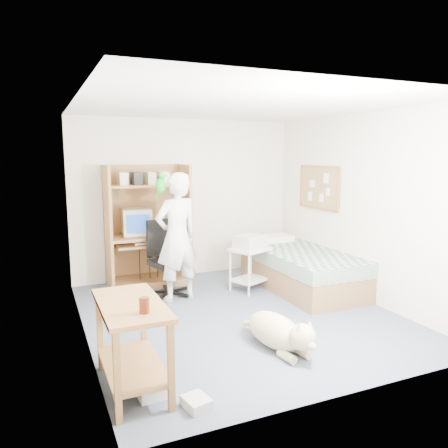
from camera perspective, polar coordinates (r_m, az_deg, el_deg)
name	(u,v)px	position (r m, az deg, el deg)	size (l,w,h in m)	color
floor	(239,314)	(5.49, 1.94, -11.70)	(4.00, 4.00, 0.00)	#4E586A
wall_back	(186,199)	(7.03, -5.02, 3.33)	(3.60, 0.02, 2.50)	white
wall_right	(360,207)	(6.17, 17.30, 2.16)	(0.02, 4.00, 2.50)	white
wall_left	(81,223)	(4.71, -18.20, 0.10)	(0.02, 4.00, 2.50)	white
ceiling	(240,106)	(5.17, 2.09, 15.21)	(3.60, 4.00, 0.02)	white
computer_hutch	(147,230)	(6.65, -9.98, -0.84)	(1.20, 0.63, 1.80)	olive
bed	(301,269)	(6.53, 10.01, -5.80)	(1.02, 2.02, 0.66)	brown
side_desk	(132,332)	(3.79, -11.97, -13.67)	(0.50, 1.00, 0.75)	brown
corkboard	(319,188)	(6.84, 12.29, 4.68)	(0.04, 0.94, 0.66)	olive
office_chair	(167,268)	(6.21, -7.50, -5.73)	(0.58, 0.59, 1.03)	black
person	(177,237)	(5.84, -6.16, -1.72)	(0.63, 0.41, 1.72)	white
parrot	(161,184)	(5.71, -8.24, 5.21)	(0.13, 0.22, 0.35)	#198B14
dog	(278,331)	(4.56, 7.12, -13.74)	(0.46, 1.12, 0.42)	tan
printer_cart	(250,262)	(6.32, 3.42, -4.98)	(0.64, 0.59, 0.63)	silver
printer	(250,242)	(6.26, 3.44, -2.31)	(0.42, 0.32, 0.18)	#BCBBB6
crt_monitor	(136,222)	(6.60, -11.38, 0.32)	(0.45, 0.47, 0.39)	beige
keyboard	(149,242)	(6.52, -9.82, -2.38)	(0.45, 0.16, 0.03)	beige
pencil_cup	(173,230)	(6.66, -6.66, -0.75)	(0.08, 0.08, 0.12)	yellow
drink_glass	(144,305)	(3.43, -10.37, -10.40)	(0.08, 0.08, 0.12)	#43180A
floor_box_a	(153,391)	(3.83, -9.22, -20.67)	(0.25, 0.20, 0.10)	white
floor_box_b	(197,403)	(3.67, -3.61, -22.25)	(0.18, 0.22, 0.08)	beige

